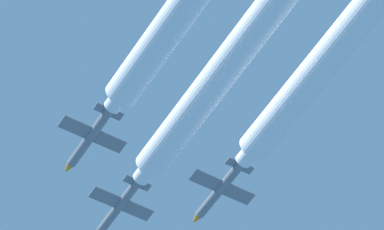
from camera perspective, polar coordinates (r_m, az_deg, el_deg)
jet_lead at (r=191.79m, az=-2.84°, el=-3.55°), size 8.58×12.50×3.00m
jet_left_wingman at (r=182.48m, az=-3.95°, el=-0.90°), size 8.58×12.50×3.00m
jet_right_wingman at (r=187.73m, az=1.03°, el=-2.92°), size 8.58×12.50×3.00m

